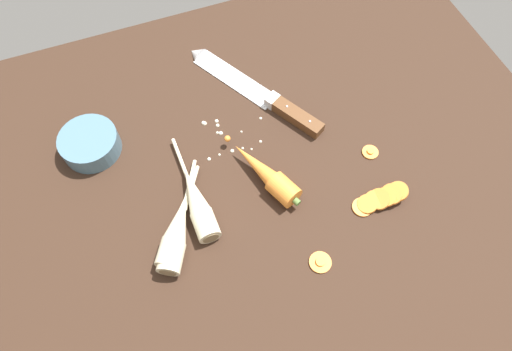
% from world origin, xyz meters
% --- Properties ---
extents(ground_plane, '(1.20, 0.90, 0.04)m').
position_xyz_m(ground_plane, '(0.00, 0.00, -0.02)').
color(ground_plane, '#332116').
extents(chefs_knife, '(0.20, 0.32, 0.04)m').
position_xyz_m(chefs_knife, '(0.06, 0.18, 0.01)').
color(chefs_knife, silver).
rests_on(chefs_knife, ground_plane).
extents(whole_carrot, '(0.10, 0.18, 0.04)m').
position_xyz_m(whole_carrot, '(0.02, -0.03, 0.02)').
color(whole_carrot, orange).
rests_on(whole_carrot, ground_plane).
extents(parsnip_front, '(0.12, 0.20, 0.04)m').
position_xyz_m(parsnip_front, '(-0.17, -0.08, 0.02)').
color(parsnip_front, beige).
rests_on(parsnip_front, ground_plane).
extents(parsnip_mid_left, '(0.13, 0.18, 0.04)m').
position_xyz_m(parsnip_mid_left, '(-0.16, -0.07, 0.02)').
color(parsnip_mid_left, beige).
rests_on(parsnip_mid_left, ground_plane).
extents(parsnip_mid_right, '(0.04, 0.22, 0.04)m').
position_xyz_m(parsnip_mid_right, '(-0.12, -0.04, 0.02)').
color(parsnip_mid_right, beige).
rests_on(parsnip_mid_right, ground_plane).
extents(carrot_slice_stack, '(0.10, 0.04, 0.03)m').
position_xyz_m(carrot_slice_stack, '(0.19, -0.14, 0.01)').
color(carrot_slice_stack, orange).
rests_on(carrot_slice_stack, ground_plane).
extents(carrot_slice_stray_near, '(0.03, 0.03, 0.01)m').
position_xyz_m(carrot_slice_stray_near, '(0.22, -0.04, 0.00)').
color(carrot_slice_stray_near, orange).
rests_on(carrot_slice_stray_near, ground_plane).
extents(carrot_slice_stray_mid, '(0.04, 0.04, 0.01)m').
position_xyz_m(carrot_slice_stray_mid, '(0.04, -0.21, 0.00)').
color(carrot_slice_stray_mid, orange).
rests_on(carrot_slice_stray_mid, ground_plane).
extents(prep_bowl, '(0.11, 0.11, 0.04)m').
position_xyz_m(prep_bowl, '(-0.27, 0.15, 0.02)').
color(prep_bowl, slate).
rests_on(prep_bowl, ground_plane).
extents(mince_crumbs, '(0.20, 0.10, 0.01)m').
position_xyz_m(mince_crumbs, '(-0.00, 0.10, 0.00)').
color(mince_crumbs, silver).
rests_on(mince_crumbs, ground_plane).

